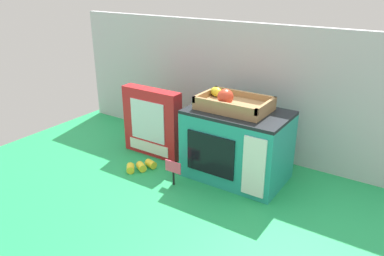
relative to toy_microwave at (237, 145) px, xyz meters
name	(u,v)px	position (x,y,z in m)	size (l,w,h in m)	color
ground_plane	(192,164)	(-0.20, -0.01, -0.14)	(1.70, 1.70, 0.00)	#219E54
display_back_panel	(223,86)	(-0.20, 0.24, 0.15)	(1.61, 0.03, 0.57)	#B7BABF
toy_microwave	(237,145)	(0.00, 0.00, 0.00)	(0.38, 0.25, 0.28)	teal
food_groups_crate	(232,103)	(-0.03, 0.01, 0.16)	(0.27, 0.17, 0.09)	#A37F51
cookie_set_box	(152,122)	(-0.41, -0.02, 0.01)	(0.28, 0.06, 0.30)	red
price_sign	(173,169)	(-0.17, -0.19, -0.07)	(0.07, 0.01, 0.10)	black
loose_toy_banana	(141,166)	(-0.35, -0.17, -0.12)	(0.10, 0.12, 0.03)	yellow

